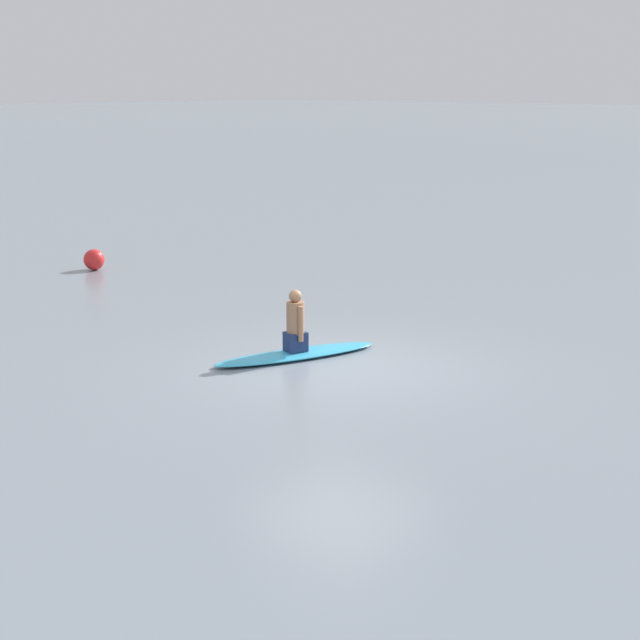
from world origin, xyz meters
TOP-DOWN VIEW (x-y plane):
  - ground_plane at (0.00, 0.00)m, footprint 400.00×400.00m
  - surfboard at (-0.01, 0.91)m, footprint 2.86×1.44m
  - person_paddler at (-0.01, 0.91)m, footprint 0.39×0.43m
  - buoy_marker at (2.39, 9.66)m, footprint 0.48×0.48m

SIDE VIEW (x-z plane):
  - ground_plane at x=0.00m, z-range 0.00..0.00m
  - surfboard at x=-0.01m, z-range 0.00..0.11m
  - buoy_marker at x=2.39m, z-range 0.00..0.48m
  - person_paddler at x=-0.01m, z-range 0.06..1.04m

